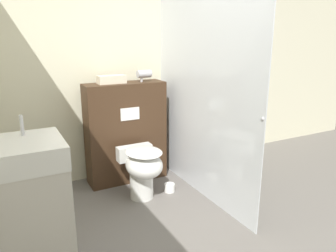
# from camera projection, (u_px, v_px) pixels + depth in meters

# --- Properties ---
(wall_back) EXTENTS (8.00, 0.06, 2.50)m
(wall_back) POSITION_uv_depth(u_px,v_px,m) (131.00, 73.00, 3.97)
(wall_back) COLOR beige
(wall_back) RESTS_ON ground_plane
(partition_panel) EXTENTS (0.92, 0.31, 1.17)m
(partition_panel) POSITION_uv_depth(u_px,v_px,m) (126.00, 133.00, 3.84)
(partition_panel) COLOR #3D2819
(partition_panel) RESTS_ON ground_plane
(shower_glass) EXTENTS (0.04, 1.86, 2.17)m
(shower_glass) POSITION_uv_depth(u_px,v_px,m) (202.00, 96.00, 3.38)
(shower_glass) COLOR silver
(shower_glass) RESTS_ON ground_plane
(toilet) EXTENTS (0.38, 0.54, 0.55)m
(toilet) POSITION_uv_depth(u_px,v_px,m) (142.00, 168.00, 3.42)
(toilet) COLOR white
(toilet) RESTS_ON ground_plane
(sink_vanity) EXTENTS (0.46, 0.52, 1.17)m
(sink_vanity) POSITION_uv_depth(u_px,v_px,m) (34.00, 212.00, 2.24)
(sink_vanity) COLOR beige
(sink_vanity) RESTS_ON ground_plane
(hair_drier) EXTENTS (0.19, 0.09, 0.14)m
(hair_drier) POSITION_uv_depth(u_px,v_px,m) (145.00, 74.00, 3.74)
(hair_drier) COLOR #B7B7BC
(hair_drier) RESTS_ON partition_panel
(folded_towel) EXTENTS (0.31, 0.14, 0.09)m
(folded_towel) POSITION_uv_depth(u_px,v_px,m) (112.00, 79.00, 3.61)
(folded_towel) COLOR beige
(folded_towel) RESTS_ON partition_panel
(spare_toilet_roll) EXTENTS (0.12, 0.12, 0.09)m
(spare_toilet_roll) POSITION_uv_depth(u_px,v_px,m) (170.00, 188.00, 3.65)
(spare_toilet_roll) COLOR white
(spare_toilet_roll) RESTS_ON ground_plane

